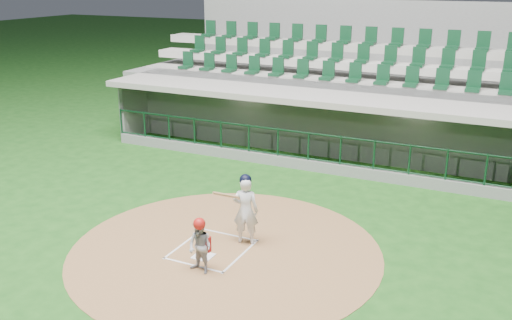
% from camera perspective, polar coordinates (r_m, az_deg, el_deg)
% --- Properties ---
extents(ground, '(120.00, 120.00, 0.00)m').
position_cam_1_polar(ground, '(13.65, -3.77, -8.43)').
color(ground, '#174714').
rests_on(ground, ground).
extents(dirt_circle, '(7.20, 7.20, 0.01)m').
position_cam_1_polar(dirt_circle, '(13.36, -3.06, -9.00)').
color(dirt_circle, brown).
rests_on(dirt_circle, ground).
extents(home_plate, '(0.43, 0.43, 0.02)m').
position_cam_1_polar(home_plate, '(13.11, -5.29, -9.56)').
color(home_plate, silver).
rests_on(home_plate, dirt_circle).
extents(batter_box_chalk, '(1.55, 1.80, 0.01)m').
position_cam_1_polar(batter_box_chalk, '(13.41, -4.41, -8.87)').
color(batter_box_chalk, white).
rests_on(batter_box_chalk, ground).
extents(dugout_structure, '(16.40, 3.70, 3.00)m').
position_cam_1_polar(dugout_structure, '(20.01, 7.56, 3.11)').
color(dugout_structure, slate).
rests_on(dugout_structure, ground).
extents(seating_deck, '(17.00, 6.72, 5.15)m').
position_cam_1_polar(seating_deck, '(22.83, 9.72, 6.07)').
color(seating_deck, slate).
rests_on(seating_deck, ground).
extents(batter, '(0.88, 0.91, 1.72)m').
position_cam_1_polar(batter, '(13.33, -1.06, -4.91)').
color(batter, silver).
rests_on(batter, dirt_circle).
extents(catcher, '(0.65, 0.55, 1.25)m').
position_cam_1_polar(catcher, '(12.23, -5.60, -8.52)').
color(catcher, '#949499').
rests_on(catcher, dirt_circle).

